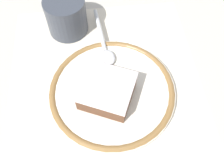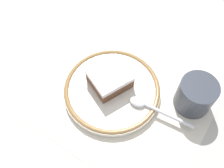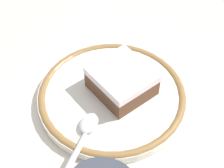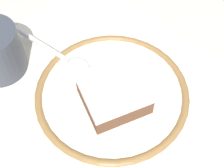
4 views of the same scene
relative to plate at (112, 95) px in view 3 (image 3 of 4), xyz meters
name	(u,v)px [view 3 (image 3 of 4)]	position (x,y,z in m)	size (l,w,h in m)	color
ground_plane	(116,105)	(0.01, 0.01, -0.01)	(2.40, 2.40, 0.00)	#B7B2A8
placemat	(116,105)	(0.01, 0.01, -0.01)	(0.43, 0.35, 0.00)	beige
plate	(112,95)	(0.00, 0.00, 0.00)	(0.22, 0.22, 0.02)	silver
cake_slice	(119,80)	(-0.01, 0.00, 0.03)	(0.10, 0.11, 0.04)	brown
spoon	(80,141)	(0.10, 0.00, 0.01)	(0.15, 0.03, 0.01)	silver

